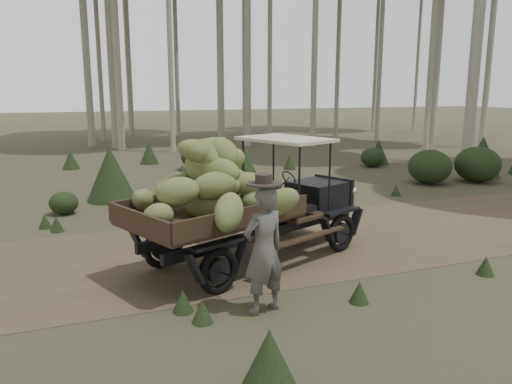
% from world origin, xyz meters
% --- Properties ---
extents(ground, '(120.00, 120.00, 0.00)m').
position_xyz_m(ground, '(0.00, 0.00, 0.00)').
color(ground, '#473D2B').
rests_on(ground, ground).
extents(dirt_track, '(70.00, 4.00, 0.01)m').
position_xyz_m(dirt_track, '(0.00, 0.00, 0.00)').
color(dirt_track, brown).
rests_on(dirt_track, ground).
extents(banana_truck, '(4.53, 3.05, 2.20)m').
position_xyz_m(banana_truck, '(-2.46, -0.80, 1.24)').
color(banana_truck, black).
rests_on(banana_truck, ground).
extents(farmer, '(0.68, 0.54, 1.79)m').
position_xyz_m(farmer, '(-2.68, -2.49, 0.85)').
color(farmer, '#504E49').
rests_on(farmer, ground).
extents(undergrowth, '(24.58, 21.66, 1.40)m').
position_xyz_m(undergrowth, '(1.95, 0.79, 0.54)').
color(undergrowth, '#233319').
rests_on(undergrowth, ground).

